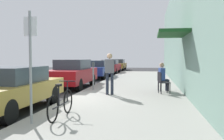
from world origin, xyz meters
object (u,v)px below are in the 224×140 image
object	(u,v)px
cafe_chair_1	(162,80)
pedestrian_standing	(110,70)
cafe_chair_0	(162,82)
street_sign	(30,58)
parked_car_2	(97,69)
parked_car_3	(110,66)
parking_meter	(93,74)
parked_car_1	(72,73)
parked_car_4	(118,64)
parked_car_0	(10,88)
seated_patron_1	(163,76)
bicycle_0	(61,104)

from	to	relation	value
cafe_chair_1	pedestrian_standing	xyz separation A→B (m)	(-2.16, -1.47, 0.50)
cafe_chair_0	street_sign	bearing A→B (deg)	-121.26
parked_car_2	cafe_chair_1	xyz separation A→B (m)	(4.72, -7.60, -0.11)
parked_car_3	parking_meter	world-z (taller)	parking_meter
parked_car_1	parked_car_4	xyz separation A→B (m)	(0.00, 18.50, -0.06)
parked_car_1	cafe_chair_1	size ratio (longest dim) A/B	5.06
parked_car_0	pedestrian_standing	world-z (taller)	pedestrian_standing
parked_car_4	seated_patron_1	size ratio (longest dim) A/B	3.41
bicycle_0	pedestrian_standing	world-z (taller)	pedestrian_standing
parked_car_3	cafe_chair_0	world-z (taller)	parked_car_3
parked_car_4	cafe_chair_1	bearing A→B (deg)	-76.67
parked_car_2	cafe_chair_0	world-z (taller)	parked_car_2
street_sign	parked_car_0	bearing A→B (deg)	133.70
parked_car_1	bicycle_0	bearing A→B (deg)	-73.89
parked_car_1	parking_meter	distance (m)	2.21
parked_car_3	cafe_chair_0	distance (m)	15.13
bicycle_0	pedestrian_standing	bearing A→B (deg)	81.72
parked_car_0	parked_car_2	world-z (taller)	parked_car_2
parked_car_0	seated_patron_1	bearing A→B (deg)	43.37
parked_car_3	cafe_chair_0	xyz separation A→B (m)	(4.72, -14.38, -0.10)
parked_car_0	cafe_chair_1	world-z (taller)	parked_car_0
cafe_chair_1	bicycle_0	bearing A→B (deg)	-116.75
parked_car_2	pedestrian_standing	world-z (taller)	pedestrian_standing
bicycle_0	seated_patron_1	distance (m)	6.14
parked_car_2	cafe_chair_0	size ratio (longest dim) A/B	5.06
pedestrian_standing	street_sign	bearing A→B (deg)	-102.98
parking_meter	cafe_chair_0	distance (m)	3.24
parked_car_2	cafe_chair_0	xyz separation A→B (m)	(4.72, -8.36, -0.11)
parked_car_2	parking_meter	size ratio (longest dim) A/B	3.33
parked_car_1	street_sign	distance (m)	7.70
parked_car_3	cafe_chair_1	bearing A→B (deg)	-70.87
parking_meter	bicycle_0	world-z (taller)	parking_meter
parking_meter	seated_patron_1	xyz separation A→B (m)	(3.23, 0.16, -0.07)
parked_car_2	seated_patron_1	size ratio (longest dim) A/B	3.41
parked_car_0	cafe_chair_0	world-z (taller)	parked_car_0
parked_car_3	pedestrian_standing	xyz separation A→B (m)	(2.56, -15.08, 0.39)
parked_car_4	cafe_chair_1	size ratio (longest dim) A/B	5.06
parked_car_0	parked_car_3	distance (m)	18.12
bicycle_0	parked_car_2	bearing A→B (deg)	98.65
street_sign	cafe_chair_0	distance (m)	6.29
parked_car_0	pedestrian_standing	size ratio (longest dim) A/B	2.59
parked_car_3	seated_patron_1	xyz separation A→B (m)	(4.78, -13.60, 0.09)
parked_car_1	seated_patron_1	xyz separation A→B (m)	(4.78, -1.42, 0.03)
cafe_chair_1	parked_car_2	bearing A→B (deg)	121.86
parked_car_3	street_sign	size ratio (longest dim) A/B	1.69
parked_car_4	seated_patron_1	xyz separation A→B (m)	(4.78, -19.92, 0.09)
parked_car_1	parked_car_3	distance (m)	12.18
street_sign	seated_patron_1	world-z (taller)	street_sign
parked_car_3	street_sign	world-z (taller)	street_sign
parked_car_0	parked_car_3	bearing A→B (deg)	90.00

